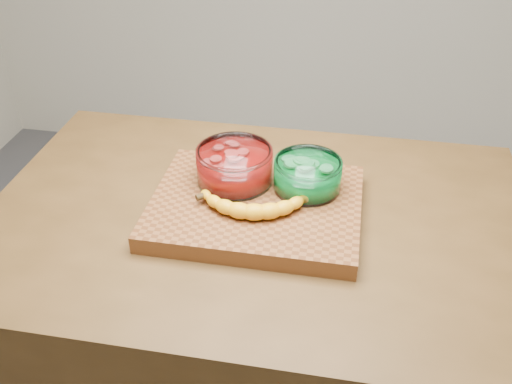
# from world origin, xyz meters

# --- Properties ---
(counter) EXTENTS (1.20, 0.80, 0.90)m
(counter) POSITION_xyz_m (0.00, 0.00, 0.45)
(counter) COLOR #523618
(counter) RESTS_ON ground
(cutting_board) EXTENTS (0.45, 0.35, 0.04)m
(cutting_board) POSITION_xyz_m (0.00, 0.00, 0.92)
(cutting_board) COLOR brown
(cutting_board) RESTS_ON counter
(bowl_red) EXTENTS (0.17, 0.17, 0.08)m
(bowl_red) POSITION_xyz_m (-0.06, 0.06, 0.98)
(bowl_red) COLOR white
(bowl_red) RESTS_ON cutting_board
(bowl_green) EXTENTS (0.15, 0.15, 0.07)m
(bowl_green) POSITION_xyz_m (0.10, 0.06, 0.97)
(bowl_green) COLOR white
(bowl_green) RESTS_ON cutting_board
(banana) EXTENTS (0.27, 0.13, 0.04)m
(banana) POSITION_xyz_m (0.00, -0.03, 0.96)
(banana) COLOR #FAAD16
(banana) RESTS_ON cutting_board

